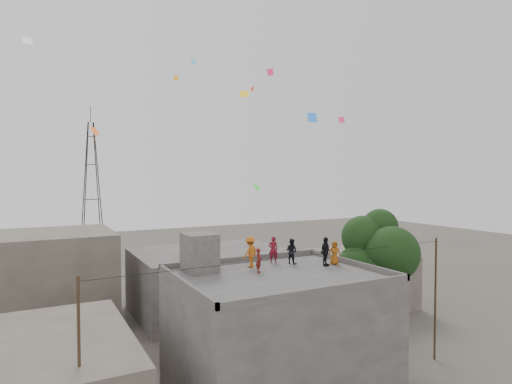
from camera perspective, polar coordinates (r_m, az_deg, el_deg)
main_building at (r=22.96m, az=2.85°, el=-18.41°), size 10.00×8.00×6.10m
parapet at (r=22.05m, az=2.86°, el=-10.60°), size 10.00×8.00×0.30m
stair_head_box at (r=22.83m, az=-7.53°, el=-8.00°), size 1.60×1.80×2.00m
neighbor_north at (r=36.03m, az=-6.03°, el=-11.70°), size 12.00×9.00×5.00m
neighbor_northwest at (r=35.32m, az=-26.04°, el=-10.52°), size 9.00×8.00×7.00m
neighbor_east at (r=38.93m, az=13.28°, el=-11.15°), size 7.00×8.00×4.40m
tree at (r=26.95m, az=15.93°, el=-8.65°), size 4.90×4.60×9.10m
utility_line at (r=21.96m, az=5.77°, el=-17.25°), size 20.12×0.62×7.40m
transmission_tower at (r=58.93m, az=-21.06°, el=0.01°), size 2.97×2.97×20.01m
person_red_adult at (r=24.95m, az=2.30°, el=-7.68°), size 0.65×0.54×1.52m
person_orange_child at (r=24.76m, az=10.43°, el=-8.00°), size 0.78×0.71×1.34m
person_dark_child at (r=24.69m, az=4.76°, el=-7.88°), size 0.79×0.86×1.44m
person_dark_adult at (r=24.34m, az=9.24°, el=-7.84°), size 1.02×0.76×1.61m
person_orange_adult at (r=23.66m, az=-0.78°, el=-8.00°), size 1.26×1.07×1.69m
person_red_child at (r=22.39m, az=0.37°, el=-9.13°), size 0.49×0.55×1.27m
kites at (r=28.55m, az=-4.24°, el=12.47°), size 20.42×18.22×11.10m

